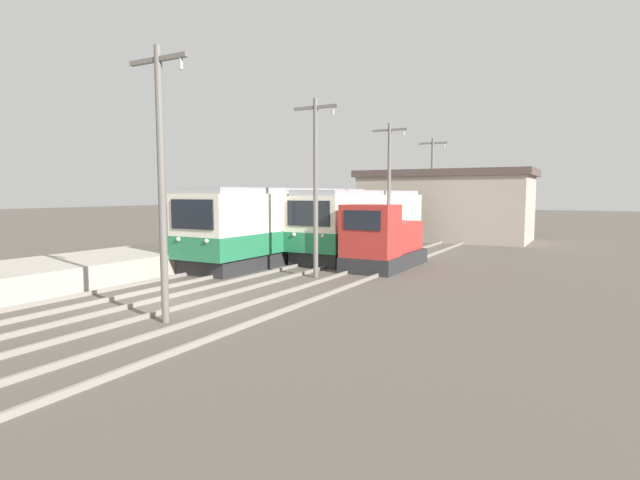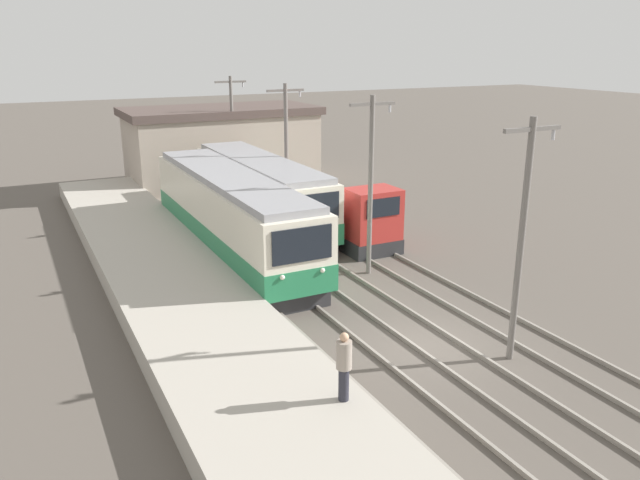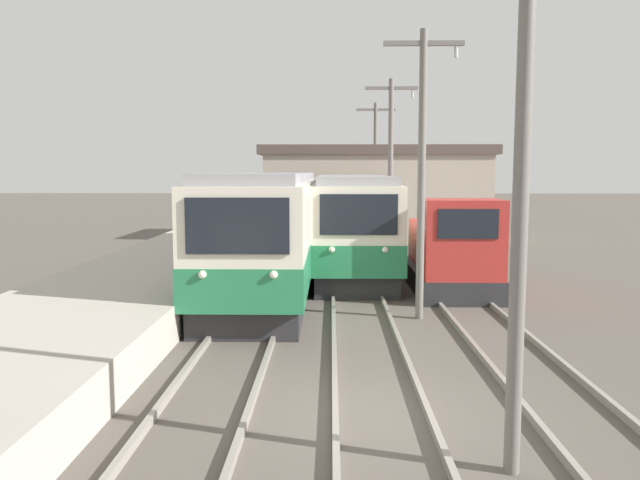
% 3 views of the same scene
% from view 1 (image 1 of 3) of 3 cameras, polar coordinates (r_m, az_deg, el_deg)
% --- Properties ---
extents(ground_plane, '(200.00, 200.00, 0.00)m').
position_cam_1_polar(ground_plane, '(16.77, -16.80, -6.90)').
color(ground_plane, '#564F47').
extents(platform_left, '(4.50, 54.00, 0.88)m').
position_cam_1_polar(platform_left, '(21.56, -28.55, -3.43)').
color(platform_left, '#ADA599').
rests_on(platform_left, ground).
extents(track_left, '(1.54, 60.00, 0.14)m').
position_cam_1_polar(track_left, '(18.68, -22.42, -5.61)').
color(track_left, gray).
rests_on(track_left, ground).
extents(track_center, '(1.54, 60.00, 0.14)m').
position_cam_1_polar(track_center, '(16.62, -16.32, -6.76)').
color(track_center, gray).
rests_on(track_center, ground).
extents(track_right, '(1.54, 60.00, 0.14)m').
position_cam_1_polar(track_right, '(14.68, -7.95, -8.19)').
color(track_right, gray).
rests_on(track_right, ground).
extents(commuter_train_left, '(2.84, 14.98, 3.75)m').
position_cam_1_polar(commuter_train_left, '(26.92, -3.48, 1.63)').
color(commuter_train_left, '#28282B').
rests_on(commuter_train_left, ground).
extents(commuter_train_center, '(2.84, 12.76, 3.65)m').
position_cam_1_polar(commuter_train_center, '(28.70, 5.02, 1.77)').
color(commuter_train_center, '#28282B').
rests_on(commuter_train_center, ground).
extents(shunting_locomotive, '(2.40, 5.51, 3.00)m').
position_cam_1_polar(shunting_locomotive, '(23.43, 7.25, -0.27)').
color(shunting_locomotive, '#28282B').
rests_on(shunting_locomotive, ground).
extents(catenary_mast_near, '(2.00, 0.20, 7.30)m').
position_cam_1_polar(catenary_mast_near, '(13.92, -17.65, 7.07)').
color(catenary_mast_near, slate).
rests_on(catenary_mast_near, ground).
extents(catenary_mast_mid, '(2.00, 0.20, 7.30)m').
position_cam_1_polar(catenary_mast_mid, '(20.56, -0.48, 6.71)').
color(catenary_mast_mid, slate).
rests_on(catenary_mast_mid, ground).
extents(catenary_mast_far, '(2.00, 0.20, 7.30)m').
position_cam_1_polar(catenary_mast_far, '(28.11, 7.92, 6.31)').
color(catenary_mast_far, slate).
rests_on(catenary_mast_far, ground).
extents(catenary_mast_distant, '(2.00, 0.20, 7.30)m').
position_cam_1_polar(catenary_mast_distant, '(36.00, 12.70, 6.02)').
color(catenary_mast_distant, slate).
rests_on(catenary_mast_distant, ground).
extents(station_building, '(12.60, 6.30, 5.18)m').
position_cam_1_polar(station_building, '(38.70, 14.07, 3.93)').
color(station_building, '#AD9E8E').
rests_on(station_building, ground).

